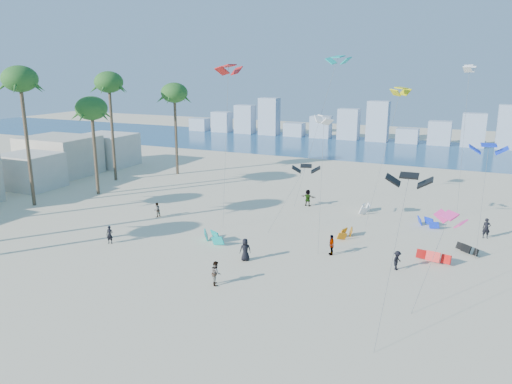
% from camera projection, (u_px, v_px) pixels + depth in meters
% --- Properties ---
extents(ground, '(220.00, 220.00, 0.00)m').
position_uv_depth(ground, '(115.00, 309.00, 32.31)').
color(ground, beige).
rests_on(ground, ground).
extents(ocean, '(220.00, 220.00, 0.00)m').
position_uv_depth(ocean, '(360.00, 148.00, 95.88)').
color(ocean, navy).
rests_on(ocean, ground).
extents(kitesurfer_near, '(0.68, 0.54, 1.63)m').
position_uv_depth(kitesurfer_near, '(110.00, 235.00, 43.98)').
color(kitesurfer_near, black).
rests_on(kitesurfer_near, ground).
extents(kitesurfer_mid, '(1.05, 1.10, 1.79)m').
position_uv_depth(kitesurfer_mid, '(216.00, 273.00, 35.70)').
color(kitesurfer_mid, gray).
rests_on(kitesurfer_mid, ground).
extents(kitesurfers_far, '(32.40, 18.48, 1.91)m').
position_uv_depth(kitesurfers_far, '(310.00, 223.00, 46.96)').
color(kitesurfers_far, black).
rests_on(kitesurfers_far, ground).
extents(grounded_kites, '(23.65, 17.44, 0.94)m').
position_uv_depth(grounded_kites, '(361.00, 233.00, 45.61)').
color(grounded_kites, '#0D9F97').
rests_on(grounded_kites, ground).
extents(flying_kites, '(34.19, 36.99, 17.12)m').
position_uv_depth(flying_kites, '(381.00, 107.00, 45.28)').
color(flying_kites, black).
rests_on(flying_kites, ground).
extents(palm_row, '(9.53, 44.80, 15.57)m').
position_uv_depth(palm_row, '(39.00, 102.00, 52.63)').
color(palm_row, brown).
rests_on(palm_row, ground).
extents(beachfront_buildings, '(11.50, 43.00, 6.00)m').
position_uv_depth(beachfront_buildings, '(13.00, 168.00, 63.42)').
color(beachfront_buildings, beige).
rests_on(beachfront_buildings, ground).
extents(distant_skyline, '(85.00, 3.00, 8.40)m').
position_uv_depth(distant_skyline, '(365.00, 126.00, 104.41)').
color(distant_skyline, '#9EADBF').
rests_on(distant_skyline, ground).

